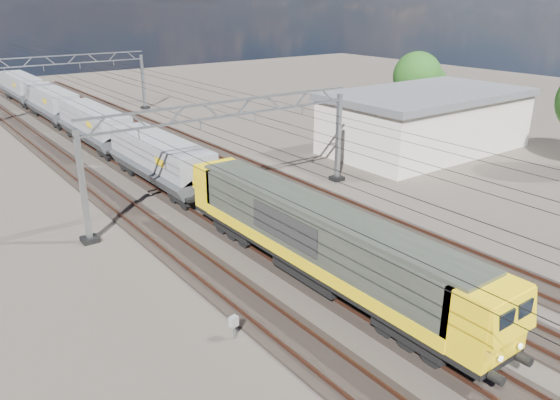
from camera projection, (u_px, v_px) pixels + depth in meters
ground at (265, 225)px, 33.58m from camera, size 160.00×160.00×0.00m
track_outer_west at (177, 249)px, 30.21m from camera, size 2.60×140.00×0.30m
track_loco at (238, 232)px, 32.44m from camera, size 2.60×140.00×0.30m
track_inner_east at (291, 217)px, 34.67m from camera, size 2.60×140.00×0.30m
track_outer_east at (338, 204)px, 36.91m from camera, size 2.60×140.00×0.30m
catenary_gantry_mid at (229, 150)px, 35.24m from camera, size 19.90×0.90×7.11m
catenary_gantry_far at (64, 84)px, 62.36m from camera, size 19.90×0.90×7.11m
overhead_wires at (198, 112)px, 37.61m from camera, size 12.03×140.00×0.53m
locomotive at (318, 238)px, 26.15m from camera, size 2.76×21.10×3.62m
hopper_wagon_lead at (160, 158)px, 39.52m from camera, size 3.38×13.00×3.25m
hopper_wagon_mid at (94, 124)px, 50.22m from camera, size 3.38×13.00×3.25m
hopper_wagon_third at (51, 102)px, 60.92m from camera, size 3.38×13.00×3.25m
hopper_wagon_fourth at (21, 86)px, 71.62m from camera, size 3.38×13.00×3.25m
trackside_cabinet at (234, 322)px, 22.13m from camera, size 0.39×0.32×1.05m
industrial_shed at (426, 120)px, 49.43m from camera, size 18.60×10.60×5.40m
tree_far at (420, 78)px, 59.15m from camera, size 5.67×5.27×7.82m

